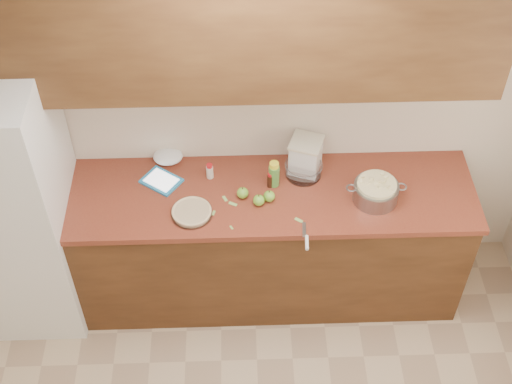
{
  "coord_description": "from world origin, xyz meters",
  "views": [
    {
      "loc": [
        -0.08,
        -1.42,
        3.97
      ],
      "look_at": [
        0.01,
        1.43,
        0.98
      ],
      "focal_mm": 50.0,
      "sensor_mm": 36.0,
      "label": 1
    }
  ],
  "objects_px": {
    "colander": "(376,191)",
    "tablet": "(161,181)",
    "flour_canister": "(306,155)",
    "pie": "(192,212)"
  },
  "relations": [
    {
      "from": "pie",
      "to": "flour_canister",
      "type": "bearing_deg",
      "value": 27.59
    },
    {
      "from": "tablet",
      "to": "pie",
      "type": "bearing_deg",
      "value": -19.09
    },
    {
      "from": "pie",
      "to": "tablet",
      "type": "distance_m",
      "value": 0.33
    },
    {
      "from": "colander",
      "to": "flour_canister",
      "type": "height_order",
      "value": "flour_canister"
    },
    {
      "from": "colander",
      "to": "tablet",
      "type": "height_order",
      "value": "colander"
    },
    {
      "from": "colander",
      "to": "flour_canister",
      "type": "xyz_separation_m",
      "value": [
        -0.39,
        0.27,
        0.05
      ]
    },
    {
      "from": "pie",
      "to": "flour_canister",
      "type": "xyz_separation_m",
      "value": [
        0.68,
        0.35,
        0.09
      ]
    },
    {
      "from": "pie",
      "to": "flour_canister",
      "type": "height_order",
      "value": "flour_canister"
    },
    {
      "from": "pie",
      "to": "tablet",
      "type": "bearing_deg",
      "value": 125.18
    },
    {
      "from": "flour_canister",
      "to": "colander",
      "type": "bearing_deg",
      "value": -34.49
    }
  ]
}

